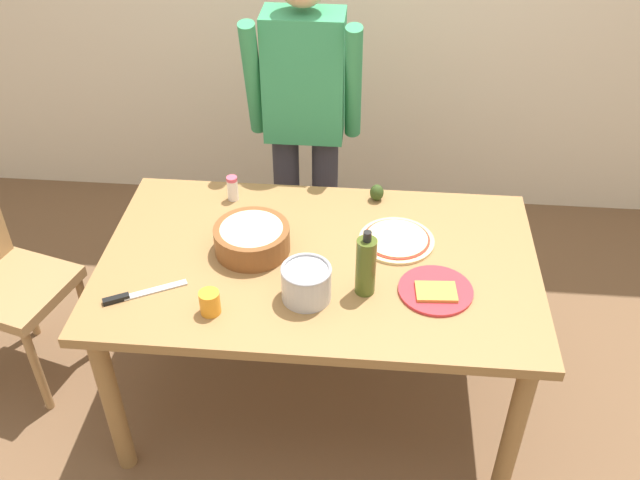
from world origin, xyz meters
TOP-DOWN VIEW (x-y plane):
  - ground at (0.00, 0.00)m, footprint 8.00×8.00m
  - dining_table at (0.00, 0.00)m, footprint 1.60×0.96m
  - person_cook at (-0.13, 0.76)m, footprint 0.49×0.25m
  - pizza_raw_on_board at (0.28, 0.13)m, footprint 0.29×0.29m
  - plate_with_slice at (0.42, -0.15)m, footprint 0.26×0.26m
  - popcorn_bowl at (-0.25, 0.03)m, footprint 0.28×0.28m
  - olive_oil_bottle at (0.17, -0.16)m, footprint 0.07×0.07m
  - steel_pot at (-0.02, -0.21)m, footprint 0.17×0.17m
  - cup_orange at (-0.34, -0.31)m, footprint 0.07×0.07m
  - salt_shaker at (-0.38, 0.36)m, footprint 0.04×0.04m
  - chef_knife at (-0.61, -0.26)m, footprint 0.27×0.16m
  - avocado at (0.20, 0.40)m, footprint 0.06×0.06m

SIDE VIEW (x-z plane):
  - ground at x=0.00m, z-range 0.00..0.00m
  - dining_table at x=0.00m, z-range 0.29..1.05m
  - chef_knife at x=-0.61m, z-range 0.76..0.78m
  - plate_with_slice at x=0.42m, z-range 0.76..0.78m
  - pizza_raw_on_board at x=0.28m, z-range 0.76..0.78m
  - avocado at x=0.20m, z-range 0.76..0.83m
  - cup_orange at x=-0.34m, z-range 0.76..0.84m
  - salt_shaker at x=-0.38m, z-range 0.76..0.87m
  - popcorn_bowl at x=-0.25m, z-range 0.76..0.88m
  - steel_pot at x=-0.02m, z-range 0.76..0.89m
  - olive_oil_bottle at x=0.17m, z-range 0.75..1.00m
  - person_cook at x=-0.13m, z-range 0.13..1.75m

